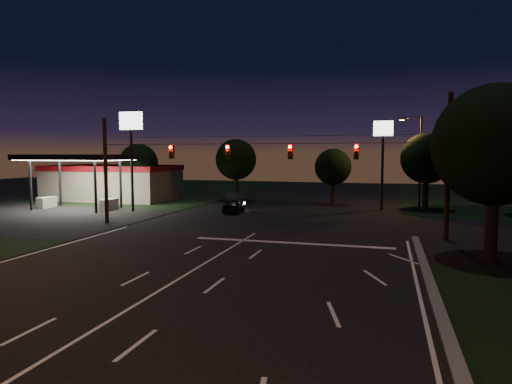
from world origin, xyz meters
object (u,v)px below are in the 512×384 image
(tree_right_near, at_px, (495,146))
(car_oncoming_b, at_px, (235,199))
(car_oncoming_a, at_px, (233,206))
(utility_pole_right, at_px, (446,240))

(tree_right_near, distance_m, car_oncoming_b, 27.80)
(car_oncoming_a, distance_m, car_oncoming_b, 5.44)
(tree_right_near, bearing_deg, car_oncoming_a, 143.54)
(utility_pole_right, bearing_deg, tree_right_near, -72.47)
(car_oncoming_a, height_order, car_oncoming_b, car_oncoming_b)
(utility_pole_right, distance_m, car_oncoming_b, 23.07)
(car_oncoming_a, bearing_deg, utility_pole_right, 146.39)
(utility_pole_right, xyz_separation_m, car_oncoming_b, (-18.39, 13.91, 0.70))
(utility_pole_right, bearing_deg, car_oncoming_b, 142.90)
(utility_pole_right, distance_m, tree_right_near, 7.61)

